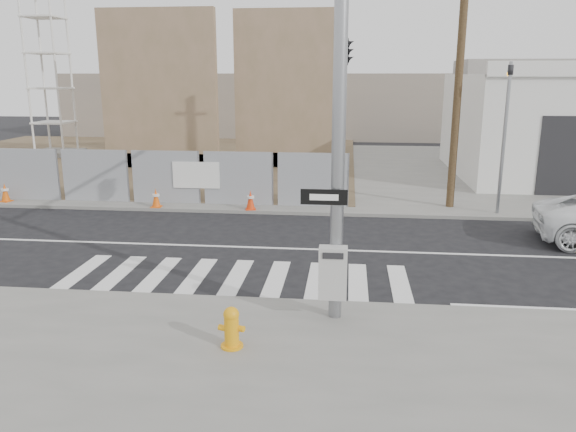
# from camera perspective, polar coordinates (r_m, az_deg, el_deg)

# --- Properties ---
(ground) EXTENTS (100.00, 100.00, 0.00)m
(ground) POSITION_cam_1_polar(r_m,az_deg,el_deg) (16.39, -3.56, -3.21)
(ground) COLOR black
(ground) RESTS_ON ground
(sidewalk_far) EXTENTS (50.00, 20.00, 0.12)m
(sidewalk_far) POSITION_cam_1_polar(r_m,az_deg,el_deg) (29.93, 0.94, 4.86)
(sidewalk_far) COLOR slate
(sidewalk_far) RESTS_ON ground
(signal_pole) EXTENTS (0.96, 5.87, 7.00)m
(signal_pole) POSITION_cam_1_polar(r_m,az_deg,el_deg) (13.37, 5.49, 13.65)
(signal_pole) COLOR gray
(signal_pole) RESTS_ON sidewalk_near
(far_signal_pole) EXTENTS (0.16, 0.20, 5.60)m
(far_signal_pole) POSITION_cam_1_polar(r_m,az_deg,el_deg) (20.76, 21.27, 9.32)
(far_signal_pole) COLOR gray
(far_signal_pole) RESTS_ON sidewalk_far
(chain_link_fence) EXTENTS (24.60, 0.04, 2.00)m
(chain_link_fence) POSITION_cam_1_polar(r_m,az_deg,el_deg) (24.33, -25.42, 3.87)
(chain_link_fence) COLOR gray
(chain_link_fence) RESTS_ON sidewalk_far
(concrete_wall_left) EXTENTS (6.00, 1.30, 8.00)m
(concrete_wall_left) POSITION_cam_1_polar(r_m,az_deg,el_deg) (30.14, -12.83, 10.93)
(concrete_wall_left) COLOR brown
(concrete_wall_left) RESTS_ON sidewalk_far
(concrete_wall_right) EXTENTS (5.50, 1.30, 8.00)m
(concrete_wall_right) POSITION_cam_1_polar(r_m,az_deg,el_deg) (29.71, 0.00, 11.23)
(concrete_wall_right) COLOR brown
(concrete_wall_right) RESTS_ON sidewalk_far
(crane_tower) EXTENTS (2.60, 2.60, 18.15)m
(crane_tower) POSITION_cam_1_polar(r_m,az_deg,el_deg) (37.16, -23.72, 19.41)
(crane_tower) COLOR slate
(crane_tower) RESTS_ON sidewalk_far
(utility_pole_right) EXTENTS (1.60, 0.28, 10.00)m
(utility_pole_right) POSITION_cam_1_polar(r_m,az_deg,el_deg) (21.26, 17.05, 14.41)
(utility_pole_right) COLOR brown
(utility_pole_right) RESTS_ON sidewalk_far
(fire_hydrant) EXTENTS (0.51, 0.51, 0.77)m
(fire_hydrant) POSITION_cam_1_polar(r_m,az_deg,el_deg) (10.26, -5.76, -11.19)
(fire_hydrant) COLOR orange
(fire_hydrant) RESTS_ON sidewalk_near
(traffic_cone_b) EXTENTS (0.45, 0.45, 0.73)m
(traffic_cone_b) POSITION_cam_1_polar(r_m,az_deg,el_deg) (24.28, -26.80, 2.15)
(traffic_cone_b) COLOR #D6530B
(traffic_cone_b) RESTS_ON sidewalk_far
(traffic_cone_c) EXTENTS (0.37, 0.37, 0.70)m
(traffic_cone_c) POSITION_cam_1_polar(r_m,az_deg,el_deg) (21.32, -13.27, 1.79)
(traffic_cone_c) COLOR #E8560C
(traffic_cone_c) RESTS_ON sidewalk_far
(traffic_cone_d) EXTENTS (0.43, 0.43, 0.71)m
(traffic_cone_d) POSITION_cam_1_polar(r_m,az_deg,el_deg) (20.43, -3.83, 1.63)
(traffic_cone_d) COLOR red
(traffic_cone_d) RESTS_ON sidewalk_far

